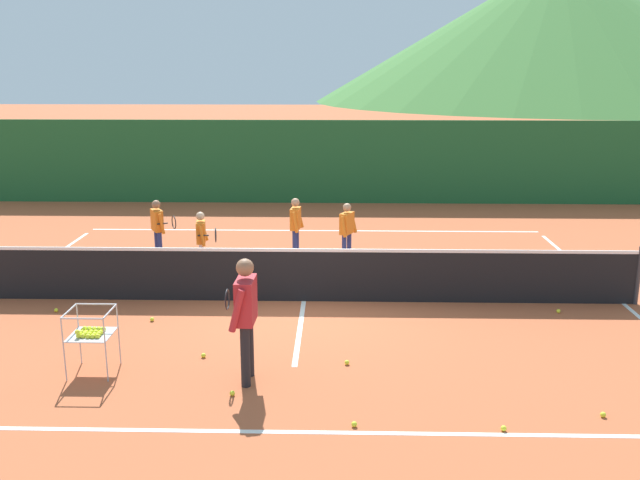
% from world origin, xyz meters
% --- Properties ---
extents(ground_plane, '(120.00, 120.00, 0.00)m').
position_xyz_m(ground_plane, '(0.00, 0.00, 0.00)').
color(ground_plane, '#B25633').
extents(line_baseline_near, '(11.34, 0.08, 0.01)m').
position_xyz_m(line_baseline_near, '(0.00, -4.52, 0.00)').
color(line_baseline_near, white).
rests_on(line_baseline_near, ground).
extents(line_baseline_far, '(11.34, 0.08, 0.01)m').
position_xyz_m(line_baseline_far, '(0.00, 5.35, 0.00)').
color(line_baseline_far, white).
rests_on(line_baseline_far, ground).
extents(line_sideline_east, '(0.08, 9.87, 0.01)m').
position_xyz_m(line_sideline_east, '(5.67, 0.00, 0.00)').
color(line_sideline_east, white).
rests_on(line_sideline_east, ground).
extents(line_service_center, '(0.08, 5.54, 0.01)m').
position_xyz_m(line_service_center, '(0.00, 0.00, 0.00)').
color(line_service_center, white).
rests_on(line_service_center, ground).
extents(tennis_net, '(11.82, 0.08, 1.05)m').
position_xyz_m(tennis_net, '(0.00, 0.00, 0.50)').
color(tennis_net, '#333338').
rests_on(tennis_net, ground).
extents(instructor, '(0.43, 0.78, 1.70)m').
position_xyz_m(instructor, '(-0.61, -3.19, 1.02)').
color(instructor, black).
rests_on(instructor, ground).
extents(student_0, '(0.63, 0.54, 1.32)m').
position_xyz_m(student_0, '(-3.24, 2.57, 0.79)').
color(student_0, navy).
rests_on(student_0, ground).
extents(student_1, '(0.47, 0.58, 1.25)m').
position_xyz_m(student_1, '(-2.14, 1.73, 0.75)').
color(student_1, silver).
rests_on(student_1, ground).
extents(student_2, '(0.29, 0.53, 1.33)m').
position_xyz_m(student_2, '(-0.30, 2.78, 0.80)').
color(student_2, navy).
rests_on(student_2, ground).
extents(student_3, '(0.40, 0.51, 1.29)m').
position_xyz_m(student_3, '(0.80, 2.48, 0.77)').
color(student_3, navy).
rests_on(student_3, ground).
extents(ball_cart, '(0.58, 0.58, 0.90)m').
position_xyz_m(ball_cart, '(-2.75, -2.99, 0.58)').
color(ball_cart, '#B7B7BC').
rests_on(ball_cart, ground).
extents(tennis_ball_0, '(0.07, 0.07, 0.07)m').
position_xyz_m(tennis_ball_0, '(-4.21, -0.67, 0.03)').
color(tennis_ball_0, yellow).
rests_on(tennis_ball_0, ground).
extents(tennis_ball_1, '(0.07, 0.07, 0.07)m').
position_xyz_m(tennis_ball_1, '(-2.46, -1.06, 0.03)').
color(tennis_ball_1, yellow).
rests_on(tennis_ball_1, ground).
extents(tennis_ball_2, '(0.07, 0.07, 0.07)m').
position_xyz_m(tennis_ball_2, '(0.80, -4.38, 0.03)').
color(tennis_ball_2, yellow).
rests_on(tennis_ball_2, ground).
extents(tennis_ball_3, '(0.07, 0.07, 0.07)m').
position_xyz_m(tennis_ball_3, '(2.53, -4.43, 0.03)').
color(tennis_ball_3, yellow).
rests_on(tennis_ball_3, ground).
extents(tennis_ball_4, '(0.07, 0.07, 0.07)m').
position_xyz_m(tennis_ball_4, '(-1.33, -2.48, 0.03)').
color(tennis_ball_4, yellow).
rests_on(tennis_ball_4, ground).
extents(tennis_ball_5, '(0.07, 0.07, 0.07)m').
position_xyz_m(tennis_ball_5, '(-0.74, -3.64, 0.03)').
color(tennis_ball_5, yellow).
rests_on(tennis_ball_5, ground).
extents(tennis_ball_6, '(0.07, 0.07, 0.07)m').
position_xyz_m(tennis_ball_6, '(0.74, -2.67, 0.03)').
color(tennis_ball_6, yellow).
rests_on(tennis_ball_6, ground).
extents(tennis_ball_7, '(0.07, 0.07, 0.07)m').
position_xyz_m(tennis_ball_7, '(3.80, -4.08, 0.03)').
color(tennis_ball_7, yellow).
rests_on(tennis_ball_7, ground).
extents(tennis_ball_8, '(0.07, 0.07, 0.07)m').
position_xyz_m(tennis_ball_8, '(4.37, -0.50, 0.03)').
color(tennis_ball_8, yellow).
rests_on(tennis_ball_8, ground).
extents(windscreen_fence, '(24.94, 0.08, 2.50)m').
position_xyz_m(windscreen_fence, '(0.00, 8.97, 1.25)').
color(windscreen_fence, '#1E5B2D').
rests_on(windscreen_fence, ground).
extents(hill_0, '(51.45, 51.45, 14.93)m').
position_xyz_m(hill_0, '(23.95, 66.17, 7.47)').
color(hill_0, '#427A38').
rests_on(hill_0, ground).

